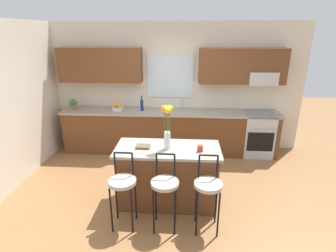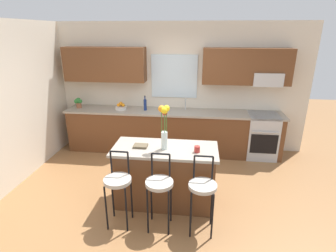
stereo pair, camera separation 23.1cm
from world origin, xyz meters
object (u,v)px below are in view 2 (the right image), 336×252
(bar_stool_middle, at_px, (159,186))
(cookbook, at_px, (141,146))
(oven_range, at_px, (261,136))
(bar_stool_near, at_px, (118,183))
(fruit_bowl_oranges, at_px, (121,107))
(bottle_olive_oil, at_px, (145,104))
(flower_vase, at_px, (164,123))
(mug_ceramic, at_px, (197,149))
(potted_plant_small, at_px, (78,102))
(bar_stool_far, at_px, (203,189))
(kitchen_island, at_px, (165,175))

(bar_stool_middle, bearing_deg, cookbook, 123.36)
(oven_range, relative_size, bar_stool_near, 0.88)
(bar_stool_near, distance_m, fruit_bowl_oranges, 2.53)
(bar_stool_middle, xyz_separation_m, cookbook, (-0.36, 0.54, 0.30))
(oven_range, height_order, bottle_olive_oil, bottle_olive_oil)
(flower_vase, relative_size, mug_ceramic, 7.22)
(bar_stool_middle, bearing_deg, potted_plant_small, 131.71)
(bar_stool_far, relative_size, potted_plant_small, 4.65)
(oven_range, xyz_separation_m, fruit_bowl_oranges, (-2.97, 0.03, 0.51))
(cookbook, height_order, fruit_bowl_oranges, fruit_bowl_oranges)
(potted_plant_small, bearing_deg, bar_stool_middle, -48.29)
(bar_stool_middle, height_order, bottle_olive_oil, bottle_olive_oil)
(bar_stool_middle, bearing_deg, kitchen_island, 90.00)
(kitchen_island, bearing_deg, bar_stool_near, -134.71)
(oven_range, relative_size, bar_stool_middle, 0.88)
(oven_range, height_order, potted_plant_small, potted_plant_small)
(kitchen_island, distance_m, flower_vase, 0.85)
(bar_stool_near, relative_size, cookbook, 5.21)
(mug_ceramic, relative_size, potted_plant_small, 0.40)
(kitchen_island, distance_m, bar_stool_middle, 0.58)
(bottle_olive_oil, bearing_deg, bar_stool_middle, -74.49)
(bar_stool_near, distance_m, bottle_olive_oil, 2.45)
(mug_ceramic, bearing_deg, oven_range, 55.71)
(bar_stool_near, relative_size, mug_ceramic, 11.58)
(bar_stool_near, height_order, bar_stool_middle, same)
(potted_plant_small, bearing_deg, fruit_bowl_oranges, 0.12)
(bar_stool_near, distance_m, cookbook, 0.65)
(flower_vase, xyz_separation_m, mug_ceramic, (0.47, -0.05, -0.35))
(oven_range, height_order, fruit_bowl_oranges, fruit_bowl_oranges)
(kitchen_island, xyz_separation_m, bar_stool_middle, (0.00, -0.56, 0.17))
(cookbook, bearing_deg, bar_stool_near, -109.38)
(kitchen_island, xyz_separation_m, potted_plant_small, (-2.15, 1.86, 0.58))
(fruit_bowl_oranges, bearing_deg, cookbook, -65.81)
(kitchen_island, xyz_separation_m, mug_ceramic, (0.46, -0.09, 0.50))
(mug_ceramic, relative_size, cookbook, 0.45)
(bar_stool_far, bearing_deg, mug_ceramic, 100.76)
(bar_stool_middle, distance_m, mug_ceramic, 0.74)
(kitchen_island, bearing_deg, fruit_bowl_oranges, 122.80)
(mug_ceramic, bearing_deg, bar_stool_near, -155.13)
(oven_range, bearing_deg, mug_ceramic, -124.29)
(bar_stool_middle, relative_size, cookbook, 5.21)
(bar_stool_near, bearing_deg, cookbook, 70.62)
(bar_stool_far, height_order, flower_vase, flower_vase)
(bar_stool_far, relative_size, bottle_olive_oil, 3.35)
(cookbook, distance_m, potted_plant_small, 2.59)
(oven_range, height_order, mug_ceramic, mug_ceramic)
(kitchen_island, bearing_deg, mug_ceramic, -10.67)
(bar_stool_middle, relative_size, bottle_olive_oil, 3.35)
(bottle_olive_oil, bearing_deg, kitchen_island, -70.18)
(oven_range, bearing_deg, fruit_bowl_oranges, 179.45)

